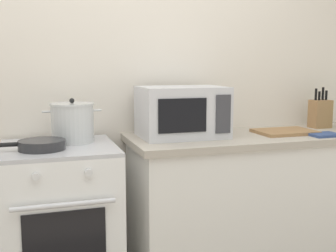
% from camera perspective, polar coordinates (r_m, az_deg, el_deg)
% --- Properties ---
extents(back_wall, '(4.40, 0.10, 2.50)m').
position_cam_1_polar(back_wall, '(2.77, -1.61, 6.20)').
color(back_wall, silver).
rests_on(back_wall, ground_plane).
extents(lower_cabinet_right, '(1.64, 0.56, 0.88)m').
position_cam_1_polar(lower_cabinet_right, '(2.83, 12.47, -10.67)').
color(lower_cabinet_right, white).
rests_on(lower_cabinet_right, ground_plane).
extents(countertop_right, '(1.70, 0.60, 0.04)m').
position_cam_1_polar(countertop_right, '(2.72, 12.76, -1.45)').
color(countertop_right, '#ADA393').
rests_on(countertop_right, lower_cabinet_right).
extents(stove, '(0.60, 0.64, 0.92)m').
position_cam_1_polar(stove, '(2.46, -14.15, -13.20)').
color(stove, white).
rests_on(stove, ground_plane).
extents(stock_pot, '(0.32, 0.24, 0.25)m').
position_cam_1_polar(stock_pot, '(2.40, -12.70, 0.43)').
color(stock_pot, silver).
rests_on(stock_pot, stove).
extents(frying_pan, '(0.43, 0.23, 0.05)m').
position_cam_1_polar(frying_pan, '(2.24, -16.79, -2.45)').
color(frying_pan, '#28282B').
rests_on(frying_pan, stove).
extents(microwave, '(0.50, 0.37, 0.30)m').
position_cam_1_polar(microwave, '(2.53, 1.88, 1.92)').
color(microwave, silver).
rests_on(microwave, countertop_right).
extents(cutting_board, '(0.36, 0.26, 0.02)m').
position_cam_1_polar(cutting_board, '(2.77, 15.43, -0.75)').
color(cutting_board, '#997047').
rests_on(cutting_board, countertop_right).
extents(knife_block, '(0.13, 0.10, 0.28)m').
position_cam_1_polar(knife_block, '(3.08, 19.77, 1.61)').
color(knife_block, '#997047').
rests_on(knife_block, countertop_right).
extents(oven_mitt, '(0.18, 0.14, 0.02)m').
position_cam_1_polar(oven_mitt, '(2.74, 20.24, -1.09)').
color(oven_mitt, '#33477A').
rests_on(oven_mitt, countertop_right).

